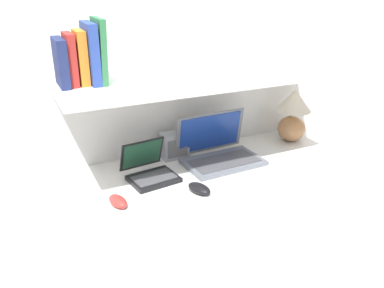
# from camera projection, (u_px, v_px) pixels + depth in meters

# --- Properties ---
(wall_back) EXTENTS (6.00, 0.05, 2.40)m
(wall_back) POSITION_uv_depth(u_px,v_px,m) (182.00, 68.00, 2.13)
(wall_back) COLOR white
(wall_back) RESTS_ON ground_plane
(desk) EXTENTS (1.39, 0.61, 0.77)m
(desk) POSITION_uv_depth(u_px,v_px,m) (212.00, 236.00, 2.13)
(desk) COLOR white
(desk) RESTS_ON ground_plane
(back_riser) EXTENTS (1.39, 0.04, 1.22)m
(back_riser) POSITION_uv_depth(u_px,v_px,m) (186.00, 173.00, 2.32)
(back_riser) COLOR white
(back_riser) RESTS_ON ground_plane
(shelf) EXTENTS (1.39, 0.55, 0.03)m
(shelf) POSITION_uv_depth(u_px,v_px,m) (208.00, 74.00, 1.86)
(shelf) COLOR white
(shelf) RESTS_ON back_riser
(table_lamp) EXTENTS (0.19, 0.19, 0.30)m
(table_lamp) POSITION_uv_depth(u_px,v_px,m) (293.00, 113.00, 2.26)
(table_lamp) COLOR #B27A4C
(table_lamp) RESTS_ON desk
(laptop_large) EXTENTS (0.40, 0.29, 0.23)m
(laptop_large) POSITION_uv_depth(u_px,v_px,m) (219.00, 152.00, 2.05)
(laptop_large) COLOR slate
(laptop_large) RESTS_ON desk
(laptop_small) EXTENTS (0.24, 0.25, 0.17)m
(laptop_small) POSITION_uv_depth(u_px,v_px,m) (150.00, 171.00, 1.88)
(laptop_small) COLOR black
(laptop_small) RESTS_ON desk
(computer_mouse) EXTENTS (0.10, 0.13, 0.04)m
(computer_mouse) POSITION_uv_depth(u_px,v_px,m) (199.00, 189.00, 1.76)
(computer_mouse) COLOR black
(computer_mouse) RESTS_ON desk
(second_mouse) EXTENTS (0.08, 0.12, 0.04)m
(second_mouse) POSITION_uv_depth(u_px,v_px,m) (118.00, 201.00, 1.66)
(second_mouse) COLOR red
(second_mouse) RESTS_ON desk
(router_box) EXTENTS (0.13, 0.09, 0.13)m
(router_box) POSITION_uv_depth(u_px,v_px,m) (174.00, 145.00, 2.09)
(router_box) COLOR gray
(router_box) RESTS_ON desk
(book_navy) EXTENTS (0.04, 0.16, 0.18)m
(book_navy) POSITION_uv_depth(u_px,v_px,m) (61.00, 63.00, 1.57)
(book_navy) COLOR navy
(book_navy) RESTS_ON shelf
(book_red) EXTENTS (0.03, 0.13, 0.20)m
(book_red) POSITION_uv_depth(u_px,v_px,m) (70.00, 60.00, 1.58)
(book_red) COLOR #A82823
(book_red) RESTS_ON shelf
(book_orange) EXTENTS (0.03, 0.12, 0.21)m
(book_orange) POSITION_uv_depth(u_px,v_px,m) (81.00, 58.00, 1.59)
(book_orange) COLOR orange
(book_orange) RESTS_ON shelf
(book_blue) EXTENTS (0.04, 0.18, 0.24)m
(book_blue) POSITION_uv_depth(u_px,v_px,m) (91.00, 53.00, 1.60)
(book_blue) COLOR #284293
(book_blue) RESTS_ON shelf
(book_green) EXTENTS (0.03, 0.18, 0.25)m
(book_green) POSITION_uv_depth(u_px,v_px,m) (99.00, 51.00, 1.61)
(book_green) COLOR #2D7042
(book_green) RESTS_ON shelf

